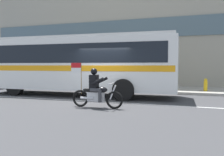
# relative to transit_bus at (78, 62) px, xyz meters

# --- Properties ---
(ground_plane) EXTENTS (60.00, 60.00, 0.00)m
(ground_plane) POSITION_rel_transit_bus_xyz_m (1.95, -1.19, -1.88)
(ground_plane) COLOR #3D3D3F
(sidewalk_curb) EXTENTS (28.00, 3.80, 0.15)m
(sidewalk_curb) POSITION_rel_transit_bus_xyz_m (1.95, 3.91, -1.81)
(sidewalk_curb) COLOR #A39E93
(sidewalk_curb) RESTS_ON ground_plane
(lane_center_stripe) EXTENTS (26.60, 0.14, 0.01)m
(lane_center_stripe) POSITION_rel_transit_bus_xyz_m (1.95, -1.79, -1.88)
(lane_center_stripe) COLOR silver
(lane_center_stripe) RESTS_ON ground_plane
(office_building_facade) EXTENTS (28.00, 0.89, 12.78)m
(office_building_facade) POSITION_rel_transit_bus_xyz_m (1.95, 6.20, 4.51)
(office_building_facade) COLOR gray
(office_building_facade) RESTS_ON ground_plane
(transit_bus) EXTENTS (10.79, 2.94, 3.22)m
(transit_bus) POSITION_rel_transit_bus_xyz_m (0.00, 0.00, 0.00)
(transit_bus) COLOR white
(transit_bus) RESTS_ON ground_plane
(motorcycle_with_rider) EXTENTS (2.20, 0.64, 1.78)m
(motorcycle_with_rider) POSITION_rel_transit_bus_xyz_m (2.42, -3.22, -1.22)
(motorcycle_with_rider) COLOR black
(motorcycle_with_rider) RESTS_ON ground_plane
(fire_hydrant) EXTENTS (0.22, 0.30, 0.75)m
(fire_hydrant) POSITION_rel_transit_bus_xyz_m (6.81, 3.09, -1.36)
(fire_hydrant) COLOR gold
(fire_hydrant) RESTS_ON sidewalk_curb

